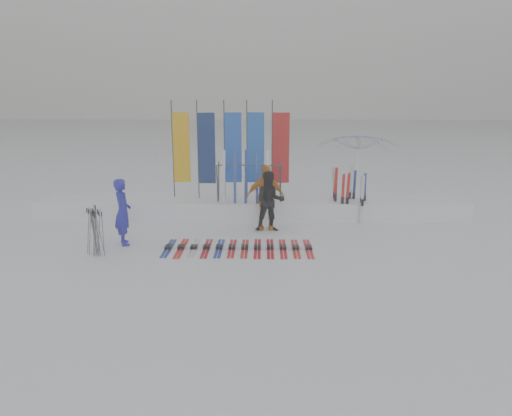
{
  "coord_description": "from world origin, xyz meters",
  "views": [
    {
      "loc": [
        0.4,
        -11.51,
        4.11
      ],
      "look_at": [
        0.2,
        1.6,
        1.0
      ],
      "focal_mm": 35.0,
      "sensor_mm": 36.0,
      "label": 1
    }
  ],
  "objects_px": {
    "tent_canopy": "(357,169)",
    "ski_rack": "(249,178)",
    "person_black": "(270,202)",
    "person_yellow": "(265,197)",
    "ski_row": "(238,248)",
    "person_blue": "(123,212)"
  },
  "relations": [
    {
      "from": "ski_row",
      "to": "ski_rack",
      "type": "height_order",
      "value": "ski_rack"
    },
    {
      "from": "tent_canopy",
      "to": "ski_rack",
      "type": "height_order",
      "value": "tent_canopy"
    },
    {
      "from": "person_blue",
      "to": "person_black",
      "type": "bearing_deg",
      "value": -95.72
    },
    {
      "from": "person_yellow",
      "to": "tent_canopy",
      "type": "height_order",
      "value": "tent_canopy"
    },
    {
      "from": "person_black",
      "to": "ski_rack",
      "type": "relative_size",
      "value": 0.88
    },
    {
      "from": "tent_canopy",
      "to": "ski_rack",
      "type": "bearing_deg",
      "value": -152.04
    },
    {
      "from": "person_blue",
      "to": "person_yellow",
      "type": "distance_m",
      "value": 4.17
    },
    {
      "from": "ski_row",
      "to": "ski_rack",
      "type": "relative_size",
      "value": 1.91
    },
    {
      "from": "person_yellow",
      "to": "ski_rack",
      "type": "height_order",
      "value": "person_yellow"
    },
    {
      "from": "person_yellow",
      "to": "ski_row",
      "type": "height_order",
      "value": "person_yellow"
    },
    {
      "from": "person_yellow",
      "to": "tent_canopy",
      "type": "xyz_separation_m",
      "value": [
        3.3,
        3.16,
        0.36
      ]
    },
    {
      "from": "person_blue",
      "to": "ski_rack",
      "type": "xyz_separation_m",
      "value": [
        3.34,
        2.72,
        0.48
      ]
    },
    {
      "from": "tent_canopy",
      "to": "ski_row",
      "type": "xyz_separation_m",
      "value": [
        -4.02,
        -5.12,
        -1.3
      ]
    },
    {
      "from": "person_yellow",
      "to": "ski_row",
      "type": "distance_m",
      "value": 2.29
    },
    {
      "from": "person_black",
      "to": "person_yellow",
      "type": "bearing_deg",
      "value": 117.78
    },
    {
      "from": "tent_canopy",
      "to": "ski_rack",
      "type": "distance_m",
      "value": 4.32
    },
    {
      "from": "person_black",
      "to": "person_yellow",
      "type": "xyz_separation_m",
      "value": [
        -0.13,
        0.2,
        0.08
      ]
    },
    {
      "from": "ski_rack",
      "to": "ski_row",
      "type": "bearing_deg",
      "value": -93.7
    },
    {
      "from": "person_black",
      "to": "tent_canopy",
      "type": "distance_m",
      "value": 4.64
    },
    {
      "from": "tent_canopy",
      "to": "person_blue",
      "type": "bearing_deg",
      "value": -146.43
    },
    {
      "from": "person_black",
      "to": "ski_row",
      "type": "distance_m",
      "value": 2.13
    },
    {
      "from": "person_blue",
      "to": "ski_row",
      "type": "bearing_deg",
      "value": -121.62
    }
  ]
}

